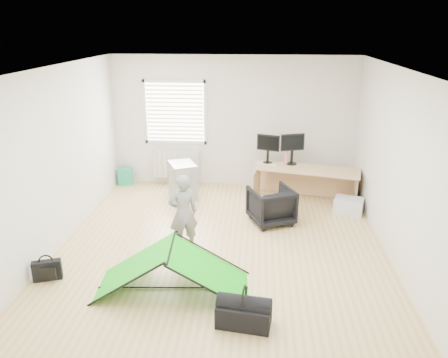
# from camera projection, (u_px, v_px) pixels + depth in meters

# --- Properties ---
(ground) EXTENTS (5.50, 5.50, 0.00)m
(ground) POSITION_uv_depth(u_px,v_px,m) (222.00, 244.00, 6.85)
(ground) COLOR tan
(ground) RESTS_ON ground
(back_wall) EXTENTS (5.00, 0.02, 2.70)m
(back_wall) POSITION_uv_depth(u_px,v_px,m) (233.00, 122.00, 8.98)
(back_wall) COLOR silver
(back_wall) RESTS_ON ground
(window) EXTENTS (1.20, 0.06, 1.20)m
(window) POSITION_uv_depth(u_px,v_px,m) (175.00, 112.00, 8.96)
(window) COLOR silver
(window) RESTS_ON back_wall
(radiator) EXTENTS (1.00, 0.12, 0.60)m
(radiator) POSITION_uv_depth(u_px,v_px,m) (177.00, 164.00, 9.30)
(radiator) COLOR silver
(radiator) RESTS_ON back_wall
(desk) EXTENTS (2.05, 1.05, 0.67)m
(desk) POSITION_uv_depth(u_px,v_px,m) (306.00, 185.00, 8.41)
(desk) COLOR tan
(desk) RESTS_ON ground
(filing_cabinet) EXTENTS (0.67, 0.74, 0.71)m
(filing_cabinet) POSITION_uv_depth(u_px,v_px,m) (183.00, 180.00, 8.61)
(filing_cabinet) COLOR #949799
(filing_cabinet) RESTS_ON ground
(monitor_left) EXTENTS (0.46, 0.23, 0.43)m
(monitor_left) POSITION_uv_depth(u_px,v_px,m) (268.00, 153.00, 8.53)
(monitor_left) COLOR black
(monitor_left) RESTS_ON desk
(monitor_right) EXTENTS (0.48, 0.24, 0.45)m
(monitor_right) POSITION_uv_depth(u_px,v_px,m) (292.00, 153.00, 8.49)
(monitor_right) COLOR black
(monitor_right) RESTS_ON desk
(keyboard) EXTENTS (0.45, 0.29, 0.02)m
(keyboard) POSITION_uv_depth(u_px,v_px,m) (267.00, 163.00, 8.58)
(keyboard) COLOR beige
(keyboard) RESTS_ON desk
(thermos) EXTENTS (0.08, 0.08, 0.27)m
(thermos) POSITION_uv_depth(u_px,v_px,m) (286.00, 157.00, 8.54)
(thermos) COLOR #CC7572
(thermos) RESTS_ON desk
(office_chair) EXTENTS (0.90, 0.91, 0.64)m
(office_chair) POSITION_uv_depth(u_px,v_px,m) (271.00, 205.00, 7.51)
(office_chair) COLOR black
(office_chair) RESTS_ON ground
(person) EXTENTS (0.52, 0.45, 1.21)m
(person) POSITION_uv_depth(u_px,v_px,m) (183.00, 213.00, 6.51)
(person) COLOR gray
(person) RESTS_ON ground
(kite) EXTENTS (2.03, 1.01, 0.61)m
(kite) POSITION_uv_depth(u_px,v_px,m) (172.00, 268.00, 5.61)
(kite) COLOR #13C213
(kite) RESTS_ON ground
(storage_crate) EXTENTS (0.59, 0.49, 0.28)m
(storage_crate) POSITION_uv_depth(u_px,v_px,m) (349.00, 206.00, 7.94)
(storage_crate) COLOR silver
(storage_crate) RESTS_ON ground
(tote_bag) EXTENTS (0.33, 0.19, 0.36)m
(tote_bag) POSITION_uv_depth(u_px,v_px,m) (125.00, 176.00, 9.34)
(tote_bag) COLOR #21A375
(tote_bag) RESTS_ON ground
(laptop_bag) EXTENTS (0.39, 0.23, 0.28)m
(laptop_bag) POSITION_uv_depth(u_px,v_px,m) (47.00, 270.00, 5.87)
(laptop_bag) COLOR black
(laptop_bag) RESTS_ON ground
(white_box) EXTENTS (0.12, 0.12, 0.10)m
(white_box) POSITION_uv_depth(u_px,v_px,m) (147.00, 264.00, 6.19)
(white_box) COLOR silver
(white_box) RESTS_ON ground
(duffel_bag) EXTENTS (0.65, 0.40, 0.27)m
(duffel_bag) POSITION_uv_depth(u_px,v_px,m) (244.00, 315.00, 4.98)
(duffel_bag) COLOR black
(duffel_bag) RESTS_ON ground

